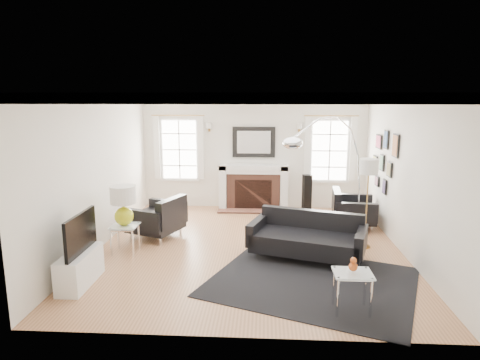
# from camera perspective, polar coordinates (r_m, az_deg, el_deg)

# --- Properties ---
(floor) EXTENTS (6.00, 6.00, 0.00)m
(floor) POSITION_cam_1_polar(r_m,az_deg,el_deg) (8.02, 1.20, -9.03)
(floor) COLOR #9A6240
(floor) RESTS_ON ground
(back_wall) EXTENTS (5.50, 0.04, 2.80)m
(back_wall) POSITION_cam_1_polar(r_m,az_deg,el_deg) (10.61, 1.85, 3.76)
(back_wall) COLOR silver
(back_wall) RESTS_ON floor
(front_wall) EXTENTS (5.50, 0.04, 2.80)m
(front_wall) POSITION_cam_1_polar(r_m,az_deg,el_deg) (4.73, -0.13, -5.64)
(front_wall) COLOR silver
(front_wall) RESTS_ON floor
(left_wall) EXTENTS (0.04, 6.00, 2.80)m
(left_wall) POSITION_cam_1_polar(r_m,az_deg,el_deg) (8.22, -18.29, 1.02)
(left_wall) COLOR silver
(left_wall) RESTS_ON floor
(right_wall) EXTENTS (0.04, 6.00, 2.80)m
(right_wall) POSITION_cam_1_polar(r_m,az_deg,el_deg) (8.03, 21.24, 0.60)
(right_wall) COLOR silver
(right_wall) RESTS_ON floor
(ceiling) EXTENTS (5.50, 6.00, 0.02)m
(ceiling) POSITION_cam_1_polar(r_m,az_deg,el_deg) (7.53, 1.29, 11.41)
(ceiling) COLOR white
(ceiling) RESTS_ON back_wall
(crown_molding) EXTENTS (5.50, 6.00, 0.12)m
(crown_molding) POSITION_cam_1_polar(r_m,az_deg,el_deg) (7.53, 1.28, 10.95)
(crown_molding) COLOR white
(crown_molding) RESTS_ON back_wall
(fireplace) EXTENTS (1.70, 0.69, 1.11)m
(fireplace) POSITION_cam_1_polar(r_m,az_deg,el_deg) (10.55, 1.79, -1.01)
(fireplace) COLOR white
(fireplace) RESTS_ON floor
(mantel_mirror) EXTENTS (1.05, 0.07, 0.75)m
(mantel_mirror) POSITION_cam_1_polar(r_m,az_deg,el_deg) (10.54, 1.85, 5.08)
(mantel_mirror) COLOR black
(mantel_mirror) RESTS_ON back_wall
(window_left) EXTENTS (1.24, 0.15, 1.62)m
(window_left) POSITION_cam_1_polar(r_m,az_deg,el_deg) (10.76, -8.07, 4.07)
(window_left) COLOR white
(window_left) RESTS_ON back_wall
(window_right) EXTENTS (1.24, 0.15, 1.62)m
(window_right) POSITION_cam_1_polar(r_m,az_deg,el_deg) (10.67, 11.85, 3.88)
(window_right) COLOR white
(window_right) RESTS_ON back_wall
(gallery_wall) EXTENTS (0.04, 1.73, 1.29)m
(gallery_wall) POSITION_cam_1_polar(r_m,az_deg,el_deg) (9.23, 18.69, 2.89)
(gallery_wall) COLOR black
(gallery_wall) RESTS_ON right_wall
(tv_unit) EXTENTS (0.35, 1.00, 1.09)m
(tv_unit) POSITION_cam_1_polar(r_m,az_deg,el_deg) (6.87, -20.55, -10.37)
(tv_unit) COLOR white
(tv_unit) RESTS_ON floor
(area_rug) EXTENTS (3.61, 3.33, 0.01)m
(area_rug) POSITION_cam_1_polar(r_m,az_deg,el_deg) (6.74, 9.59, -13.20)
(area_rug) COLOR black
(area_rug) RESTS_ON floor
(sofa) EXTENTS (2.12, 1.42, 0.63)m
(sofa) POSITION_cam_1_polar(r_m,az_deg,el_deg) (7.56, 9.02, -7.66)
(sofa) COLOR black
(sofa) RESTS_ON floor
(armchair_left) EXTENTS (1.19, 1.26, 0.68)m
(armchair_left) POSITION_cam_1_polar(r_m,az_deg,el_deg) (8.65, -10.82, -5.06)
(armchair_left) COLOR black
(armchair_left) RESTS_ON floor
(armchair_right) EXTENTS (0.96, 1.05, 0.65)m
(armchair_right) POSITION_cam_1_polar(r_m,az_deg,el_deg) (9.48, 14.58, -3.88)
(armchair_right) COLOR black
(armchair_right) RESTS_ON floor
(coffee_table) EXTENTS (0.91, 0.91, 0.40)m
(coffee_table) POSITION_cam_1_polar(r_m,az_deg,el_deg) (8.35, 7.49, -5.59)
(coffee_table) COLOR silver
(coffee_table) RESTS_ON floor
(side_table_left) EXTENTS (0.46, 0.46, 0.51)m
(side_table_left) POSITION_cam_1_polar(r_m,az_deg,el_deg) (7.93, -15.10, -6.57)
(side_table_left) COLOR silver
(side_table_left) RESTS_ON floor
(nesting_table) EXTENTS (0.49, 0.41, 0.54)m
(nesting_table) POSITION_cam_1_polar(r_m,az_deg,el_deg) (5.84, 14.75, -12.89)
(nesting_table) COLOR silver
(nesting_table) RESTS_ON floor
(gourd_lamp) EXTENTS (0.45, 0.45, 0.72)m
(gourd_lamp) POSITION_cam_1_polar(r_m,az_deg,el_deg) (7.79, -15.29, -2.96)
(gourd_lamp) COLOR #C0C718
(gourd_lamp) RESTS_ON side_table_left
(orange_vase) EXTENTS (0.12, 0.12, 0.19)m
(orange_vase) POSITION_cam_1_polar(r_m,az_deg,el_deg) (5.75, 14.86, -10.89)
(orange_vase) COLOR #B04716
(orange_vase) RESTS_ON nesting_table
(arc_floor_lamp) EXTENTS (1.76, 1.63, 2.49)m
(arc_floor_lamp) POSITION_cam_1_polar(r_m,az_deg,el_deg) (8.18, 11.72, 0.94)
(arc_floor_lamp) COLOR white
(arc_floor_lamp) RESTS_ON floor
(stick_floor_lamp) EXTENTS (0.34, 0.34, 1.66)m
(stick_floor_lamp) POSITION_cam_1_polar(r_m,az_deg,el_deg) (8.01, 16.79, 1.14)
(stick_floor_lamp) COLOR #AB7E3B
(stick_floor_lamp) RESTS_ON floor
(speaker_tower) EXTENTS (0.23, 0.23, 0.94)m
(speaker_tower) POSITION_cam_1_polar(r_m,az_deg,el_deg) (10.31, 8.90, -1.86)
(speaker_tower) COLOR black
(speaker_tower) RESTS_ON floor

